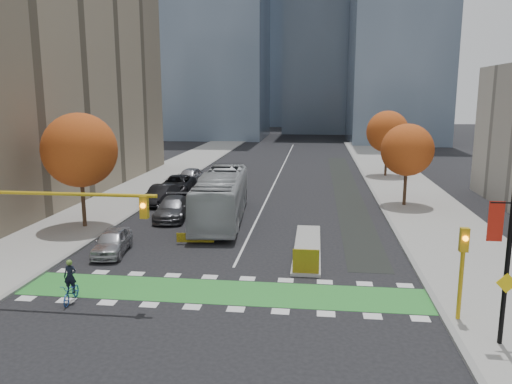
% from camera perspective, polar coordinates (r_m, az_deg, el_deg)
% --- Properties ---
extents(ground, '(300.00, 300.00, 0.00)m').
position_cam_1_polar(ground, '(23.42, -4.64, -12.70)').
color(ground, black).
rests_on(ground, ground).
extents(sidewalk_west, '(7.00, 120.00, 0.15)m').
position_cam_1_polar(sidewalk_west, '(45.70, -16.33, -1.20)').
color(sidewalk_west, gray).
rests_on(sidewalk_west, ground).
extents(sidewalk_east, '(7.00, 120.00, 0.15)m').
position_cam_1_polar(sidewalk_east, '(43.01, 18.95, -2.10)').
color(sidewalk_east, gray).
rests_on(sidewalk_east, ground).
extents(curb_west, '(0.30, 120.00, 0.16)m').
position_cam_1_polar(curb_west, '(44.44, -12.18, -1.34)').
color(curb_west, gray).
rests_on(curb_west, ground).
extents(curb_east, '(0.30, 120.00, 0.16)m').
position_cam_1_polar(curb_east, '(42.41, 14.32, -2.03)').
color(curb_east, gray).
rests_on(curb_east, ground).
extents(bike_crossing, '(20.00, 3.00, 0.01)m').
position_cam_1_polar(bike_crossing, '(24.77, -3.94, -11.31)').
color(bike_crossing, '#2B8631').
rests_on(bike_crossing, ground).
extents(centre_line, '(0.15, 70.00, 0.01)m').
position_cam_1_polar(centre_line, '(61.87, 2.75, 2.29)').
color(centre_line, silver).
rests_on(centre_line, ground).
extents(bike_lane_paint, '(2.50, 50.00, 0.01)m').
position_cam_1_polar(bike_lane_paint, '(51.94, 10.21, 0.43)').
color(bike_lane_paint, black).
rests_on(bike_lane_paint, ground).
extents(median_island, '(1.60, 10.00, 0.16)m').
position_cam_1_polar(median_island, '(31.41, 5.89, -6.30)').
color(median_island, gray).
rests_on(median_island, ground).
extents(hazard_board, '(1.40, 0.12, 1.30)m').
position_cam_1_polar(hazard_board, '(26.63, 5.71, -7.89)').
color(hazard_board, yellow).
rests_on(hazard_board, median_island).
extents(tree_west, '(5.20, 5.20, 8.22)m').
position_cam_1_polar(tree_west, '(37.04, -19.49, 4.53)').
color(tree_west, '#332114').
rests_on(tree_west, ground).
extents(tree_east_near, '(4.40, 4.40, 7.08)m').
position_cam_1_polar(tree_east_near, '(43.89, 16.89, 4.62)').
color(tree_east_near, '#332114').
rests_on(tree_east_near, ground).
extents(tree_east_far, '(4.80, 4.80, 7.65)m').
position_cam_1_polar(tree_east_far, '(59.69, 14.79, 6.68)').
color(tree_east_far, '#332114').
rests_on(tree_east_far, ground).
extents(traffic_signal_west, '(8.53, 0.56, 5.20)m').
position_cam_1_polar(traffic_signal_west, '(24.51, -23.56, -2.58)').
color(traffic_signal_west, '#BF9914').
rests_on(traffic_signal_west, ground).
extents(traffic_signal_east, '(0.35, 0.43, 4.10)m').
position_cam_1_polar(traffic_signal_east, '(22.39, 22.53, -7.20)').
color(traffic_signal_east, '#BF9914').
rests_on(traffic_signal_east, ground).
extents(banner_lamppost, '(1.65, 0.36, 8.28)m').
position_cam_1_polar(banner_lamppost, '(20.37, 27.11, -3.84)').
color(banner_lamppost, black).
rests_on(banner_lamppost, ground).
extents(cyclist, '(0.81, 1.83, 2.04)m').
position_cam_1_polar(cyclist, '(24.87, -20.38, -10.24)').
color(cyclist, '#1F4590').
rests_on(cyclist, ground).
extents(bus, '(4.15, 13.47, 3.69)m').
position_cam_1_polar(bus, '(37.80, -3.97, -0.53)').
color(bus, '#A7ABAE').
rests_on(bus, ground).
extents(parked_car_a, '(2.31, 4.56, 1.49)m').
position_cam_1_polar(parked_car_a, '(31.31, -16.11, -5.48)').
color(parked_car_a, '#A8A8AE').
rests_on(parked_car_a, ground).
extents(parked_car_b, '(2.18, 5.15, 1.65)m').
position_cam_1_polar(parked_car_b, '(44.40, -10.80, -0.30)').
color(parked_car_b, black).
rests_on(parked_car_b, ground).
extents(parked_car_c, '(2.77, 5.80, 1.63)m').
position_cam_1_polar(parked_car_c, '(39.01, -9.51, -1.84)').
color(parked_car_c, '#4F5054').
rests_on(parked_car_c, ground).
extents(parked_car_d, '(3.03, 6.18, 1.69)m').
position_cam_1_polar(parked_car_d, '(49.10, -9.05, 0.86)').
color(parked_car_d, black).
rests_on(parked_car_d, ground).
extents(parked_car_e, '(2.56, 5.24, 1.72)m').
position_cam_1_polar(parked_car_e, '(53.85, -7.60, 1.81)').
color(parked_car_e, '#A09FA4').
rests_on(parked_car_e, ground).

